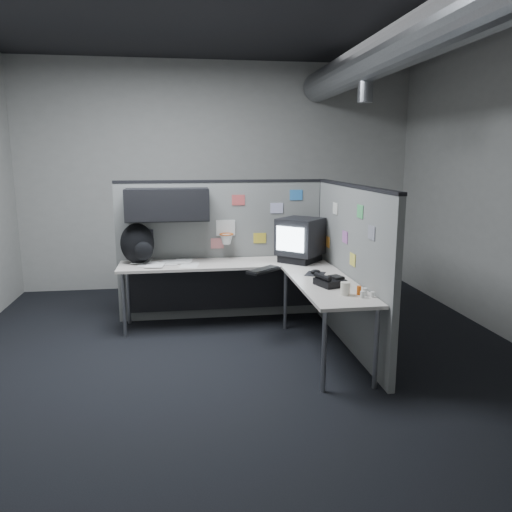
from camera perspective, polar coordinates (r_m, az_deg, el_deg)
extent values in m
cube|color=black|center=(4.87, -1.42, -11.64)|extent=(5.60, 5.60, 0.01)
cube|color=#9E9E99|center=(7.28, -4.20, 8.99)|extent=(5.60, 0.01, 3.20)
cube|color=#9E9E99|center=(1.75, 9.52, 1.47)|extent=(5.60, 0.01, 3.20)
cylinder|color=slate|center=(4.94, 16.05, 22.06)|extent=(0.40, 5.49, 0.40)
cylinder|color=slate|center=(5.64, 12.41, 18.27)|extent=(0.16, 0.16, 0.30)
cube|color=slate|center=(5.87, -3.83, 0.56)|extent=(2.43, 0.06, 1.60)
cube|color=black|center=(5.77, -3.93, 8.54)|extent=(2.43, 0.07, 0.03)
cube|color=black|center=(6.08, 7.38, 0.87)|extent=(0.07, 0.07, 1.60)
cube|color=black|center=(5.58, -10.08, 5.82)|extent=(0.90, 0.35, 0.35)
cube|color=black|center=(5.40, -10.13, 5.64)|extent=(0.90, 0.02, 0.33)
cube|color=silver|center=(5.79, -3.48, 3.23)|extent=(0.22, 0.02, 0.18)
torus|color=#D85914|center=(5.71, -3.40, 2.50)|extent=(0.16, 0.16, 0.01)
cone|color=white|center=(5.72, -3.39, 1.91)|extent=(0.14, 0.14, 0.11)
cube|color=#26262D|center=(5.80, -12.39, 2.39)|extent=(0.15, 0.01, 0.12)
cube|color=#CC4C4C|center=(5.77, -2.03, 6.41)|extent=(0.15, 0.01, 0.12)
cube|color=gold|center=(5.86, 0.43, 2.06)|extent=(0.15, 0.01, 0.12)
cube|color=silver|center=(5.85, 2.38, 5.49)|extent=(0.15, 0.01, 0.12)
cube|color=#337FCC|center=(5.88, 4.61, 6.97)|extent=(0.15, 0.01, 0.12)
cube|color=#D87F7F|center=(5.81, -4.45, 1.45)|extent=(0.15, 0.01, 0.12)
cube|color=slate|center=(5.06, 10.69, -1.35)|extent=(0.06, 2.23, 1.60)
cube|color=black|center=(4.95, 11.04, 7.89)|extent=(0.07, 2.23, 0.03)
cube|color=silver|center=(5.37, 9.04, 5.38)|extent=(0.01, 0.15, 0.12)
cube|color=#B266B2|center=(5.07, 10.13, 2.15)|extent=(0.01, 0.15, 0.12)
cube|color=#4CB266|center=(4.66, 11.81, 5.00)|extent=(0.01, 0.15, 0.12)
cube|color=orange|center=(5.66, 8.17, 1.62)|extent=(0.01, 0.15, 0.12)
cube|color=gray|center=(4.40, 13.06, 2.62)|extent=(0.01, 0.15, 0.12)
cube|color=#E5D84C|center=(4.87, 10.98, -0.41)|extent=(0.01, 0.15, 0.12)
cube|color=beige|center=(5.57, -3.70, -0.91)|extent=(2.30, 0.56, 0.03)
cube|color=beige|center=(4.72, 8.11, -3.26)|extent=(0.56, 1.55, 0.03)
cube|color=black|center=(5.86, -3.84, -3.47)|extent=(2.18, 0.02, 0.55)
cylinder|color=gray|center=(5.47, -14.85, -5.45)|extent=(0.04, 0.04, 0.70)
cylinder|color=gray|center=(5.89, -14.39, -4.23)|extent=(0.04, 0.04, 0.70)
cylinder|color=gray|center=(5.54, 3.37, -4.86)|extent=(0.04, 0.04, 0.70)
cylinder|color=gray|center=(4.13, 7.78, -10.75)|extent=(0.04, 0.04, 0.70)
cylinder|color=gray|center=(4.27, 13.56, -10.22)|extent=(0.04, 0.04, 0.70)
cube|color=black|center=(5.64, 5.05, -0.20)|extent=(0.54, 0.54, 0.08)
cube|color=black|center=(5.60, 5.09, 2.25)|extent=(0.60, 0.60, 0.41)
cube|color=white|center=(5.40, 3.90, 1.93)|extent=(0.26, 0.24, 0.26)
cube|color=black|center=(5.12, 0.87, -1.67)|extent=(0.39, 0.37, 0.02)
cube|color=black|center=(5.12, 0.87, -1.48)|extent=(0.36, 0.33, 0.01)
cube|color=black|center=(5.05, 6.78, -2.04)|extent=(0.26, 0.28, 0.01)
ellipsoid|color=black|center=(5.05, 6.78, -1.78)|extent=(0.12, 0.10, 0.04)
cube|color=black|center=(4.62, 8.45, -2.98)|extent=(0.28, 0.30, 0.06)
cylinder|color=black|center=(4.58, 7.62, -2.38)|extent=(0.12, 0.22, 0.05)
cube|color=black|center=(4.64, 9.17, -2.40)|extent=(0.13, 0.15, 0.02)
cylinder|color=silver|center=(4.35, 12.35, -4.02)|extent=(0.05, 0.05, 0.07)
cylinder|color=silver|center=(4.28, 12.08, -4.32)|extent=(0.05, 0.05, 0.06)
cylinder|color=silver|center=(4.31, 13.16, -4.31)|extent=(0.04, 0.04, 0.05)
cylinder|color=#D85914|center=(4.37, 11.68, -3.86)|extent=(0.05, 0.05, 0.08)
cylinder|color=silver|center=(4.33, 10.17, -3.70)|extent=(0.09, 0.09, 0.11)
cube|color=white|center=(5.46, -7.62, -1.06)|extent=(0.23, 0.30, 0.00)
cube|color=white|center=(5.63, -9.77, -0.73)|extent=(0.23, 0.29, 0.00)
cube|color=white|center=(5.58, -12.24, -0.90)|extent=(0.22, 0.29, 0.00)
cube|color=white|center=(5.65, -8.33, -0.58)|extent=(0.23, 0.30, 0.00)
cube|color=white|center=(5.49, -11.45, -1.01)|extent=(0.23, 0.29, 0.00)
cube|color=white|center=(5.70, -12.92, -0.58)|extent=(0.23, 0.30, 0.00)
ellipsoid|color=black|center=(5.63, -13.41, 1.41)|extent=(0.41, 0.32, 0.45)
ellipsoid|color=black|center=(5.51, -12.73, 0.57)|extent=(0.22, 0.14, 0.20)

